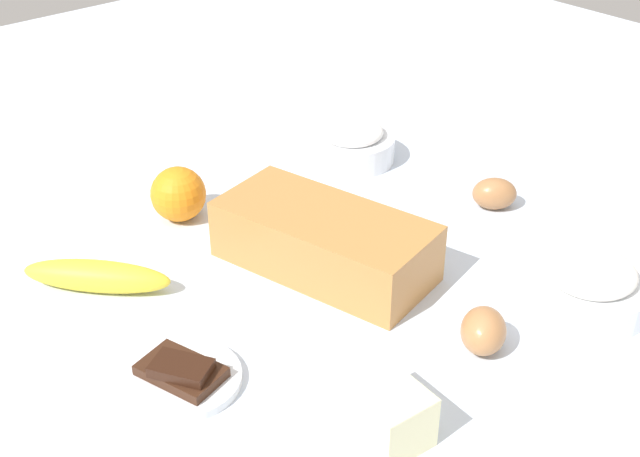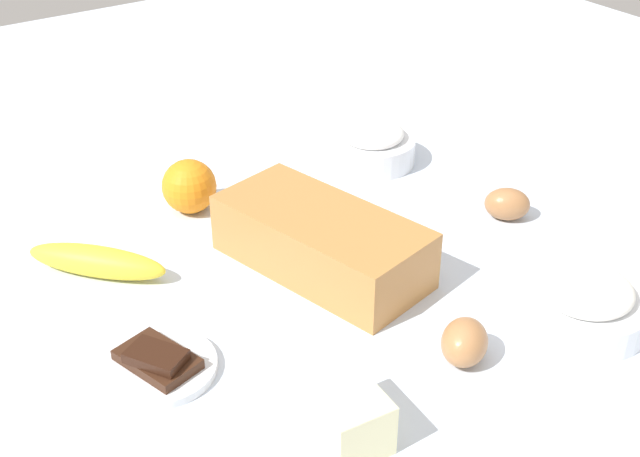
{
  "view_description": "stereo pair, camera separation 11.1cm",
  "coord_description": "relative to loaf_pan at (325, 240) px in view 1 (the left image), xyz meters",
  "views": [
    {
      "loc": [
        0.71,
        -0.62,
        0.62
      ],
      "look_at": [
        0.0,
        0.0,
        0.04
      ],
      "focal_mm": 47.6,
      "sensor_mm": 36.0,
      "label": 1
    },
    {
      "loc": [
        0.78,
        -0.54,
        0.62
      ],
      "look_at": [
        0.0,
        0.0,
        0.04
      ],
      "focal_mm": 47.6,
      "sensor_mm": 36.0,
      "label": 2
    }
  ],
  "objects": [
    {
      "name": "egg_near_butter",
      "position": [
        0.24,
        0.03,
        -0.02
      ],
      "size": [
        0.08,
        0.08,
        0.05
      ],
      "primitive_type": "ellipsoid",
      "rotation": [
        0.0,
        1.57,
        5.36
      ],
      "color": "#AD7446",
      "rests_on": "ground_plane"
    },
    {
      "name": "banana",
      "position": [
        -0.15,
        -0.25,
        -0.02
      ],
      "size": [
        0.17,
        0.16,
        0.04
      ],
      "primitive_type": "ellipsoid",
      "rotation": [
        0.0,
        0.0,
        3.86
      ],
      "color": "yellow",
      "rests_on": "ground_plane"
    },
    {
      "name": "butter_block",
      "position": [
        0.26,
        -0.15,
        -0.01
      ],
      "size": [
        0.1,
        0.07,
        0.06
      ],
      "primitive_type": "cube",
      "rotation": [
        0.0,
        0.0,
        -0.09
      ],
      "color": "#F4EDB2",
      "rests_on": "ground_plane"
    },
    {
      "name": "ground_plane",
      "position": [
        -0.03,
        0.02,
        -0.05
      ],
      "size": [
        2.4,
        2.4,
        0.02
      ],
      "primitive_type": "cube",
      "color": "silver"
    },
    {
      "name": "orange_fruit",
      "position": [
        -0.23,
        -0.07,
        -0.0
      ],
      "size": [
        0.08,
        0.08,
        0.08
      ],
      "primitive_type": "sphere",
      "color": "orange",
      "rests_on": "ground_plane"
    },
    {
      "name": "flour_bowl",
      "position": [
        0.27,
        0.19,
        -0.01
      ],
      "size": [
        0.15,
        0.15,
        0.07
      ],
      "color": "white",
      "rests_on": "ground_plane"
    },
    {
      "name": "chocolate_plate",
      "position": [
        0.07,
        -0.26,
        -0.03
      ],
      "size": [
        0.13,
        0.13,
        0.03
      ],
      "color": "white",
      "rests_on": "ground_plane"
    },
    {
      "name": "sugar_bowl",
      "position": [
        -0.2,
        0.24,
        -0.01
      ],
      "size": [
        0.14,
        0.14,
        0.07
      ],
      "color": "white",
      "rests_on": "ground_plane"
    },
    {
      "name": "loaf_pan",
      "position": [
        0.0,
        0.0,
        0.0
      ],
      "size": [
        0.3,
        0.19,
        0.08
      ],
      "rotation": [
        0.0,
        0.0,
        0.23
      ],
      "color": "#B77A3D",
      "rests_on": "ground_plane"
    },
    {
      "name": "egg_beside_bowl",
      "position": [
        0.05,
        0.29,
        -0.02
      ],
      "size": [
        0.08,
        0.08,
        0.05
      ],
      "primitive_type": "ellipsoid",
      "rotation": [
        0.0,
        1.57,
        3.97
      ],
      "color": "#A36E42",
      "rests_on": "ground_plane"
    }
  ]
}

